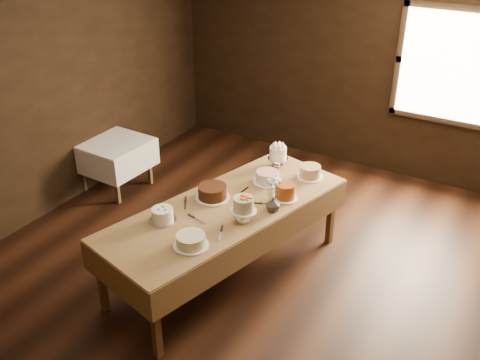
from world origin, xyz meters
The scene contains 21 objects.
floor centered at (0.00, 0.00, 0.00)m, with size 5.00×6.00×0.01m, color black.
wall_back centered at (0.00, 3.00, 1.40)m, with size 5.00×0.02×2.80m, color black.
wall_left centered at (-2.50, 0.00, 1.40)m, with size 0.02×6.00×2.80m, color black.
window centered at (1.30, 2.94, 1.60)m, with size 1.10×0.05×1.30m, color #FFEABF.
display_table centered at (0.01, -0.10, 0.74)m, with size 1.61×2.74×0.80m.
side_table centered at (-2.20, 0.73, 0.59)m, with size 0.82×0.82×0.66m.
cake_meringue centered at (0.05, 0.94, 0.91)m, with size 0.24×0.24×0.24m.
cake_speckled centered at (0.46, 0.88, 0.86)m, with size 0.31×0.31×0.13m.
cake_lattice centered at (0.13, 0.55, 0.85)m, with size 0.31×0.31×0.11m.
cake_caramel centered at (0.44, 0.34, 0.87)m, with size 0.25×0.25×0.16m.
cake_chocolate centered at (-0.19, -0.02, 0.86)m, with size 0.35×0.35×0.13m.
cake_flowers centered at (0.28, -0.22, 0.91)m, with size 0.25×0.25×0.25m.
cake_swirl centered at (-0.35, -0.61, 0.86)m, with size 0.25×0.25×0.13m.
cake_cream centered at (0.10, -0.80, 0.85)m, with size 0.32×0.32×0.11m.
cake_server_a centered at (-0.06, -0.44, 0.80)m, with size 0.24×0.03×0.01m, color silver.
cake_server_b centered at (0.24, -0.55, 0.80)m, with size 0.24×0.03×0.01m, color silver.
cake_server_c centered at (0.01, 0.27, 0.80)m, with size 0.24×0.03×0.01m, color silver.
cake_server_d centered at (0.37, 0.16, 0.80)m, with size 0.24×0.03×0.01m, color silver.
cake_server_e centered at (-0.34, -0.28, 0.80)m, with size 0.24×0.03×0.01m, color silver.
flower_vase centered at (0.44, 0.07, 0.87)m, with size 0.13×0.13×0.14m, color #2D2823.
flower_bouquet centered at (0.44, 0.07, 1.06)m, with size 0.14×0.14×0.20m, color white, non-canonical shape.
Camera 1 is at (2.44, -3.93, 3.55)m, focal length 41.03 mm.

